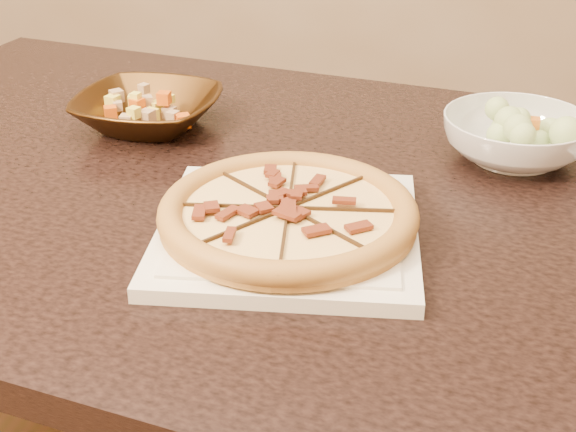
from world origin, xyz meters
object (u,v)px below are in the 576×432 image
object	(u,v)px
pizza	(288,213)
salad_bowl	(515,138)
dining_table	(242,241)
bronze_bowl	(148,111)
plate	(288,231)

from	to	relation	value
pizza	salad_bowl	bearing A→B (deg)	49.65
dining_table	salad_bowl	size ratio (longest dim) A/B	7.47
pizza	bronze_bowl	xyz separation A→B (m)	(-0.29, 0.29, -0.01)
plate	bronze_bowl	bearing A→B (deg)	135.91
plate	pizza	distance (m)	0.02
plate	salad_bowl	size ratio (longest dim) A/B	1.66
plate	bronze_bowl	distance (m)	0.41
dining_table	plate	distance (m)	0.21
plate	bronze_bowl	size ratio (longest dim) A/B	1.58
plate	dining_table	bearing A→B (deg)	125.96
bronze_bowl	salad_bowl	world-z (taller)	salad_bowl
plate	salad_bowl	xyz separation A→B (m)	(0.25, 0.30, 0.02)
plate	pizza	bearing A→B (deg)	93.99
plate	pizza	size ratio (longest dim) A/B	1.13
salad_bowl	pizza	bearing A→B (deg)	-130.35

